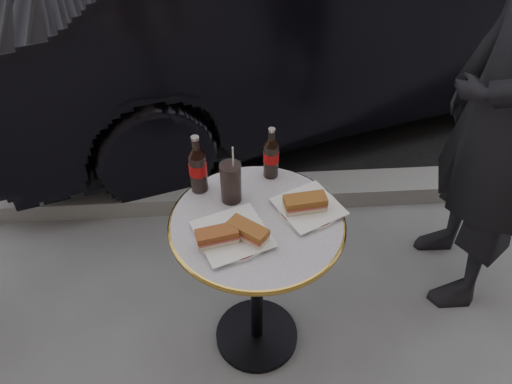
{
  "coord_description": "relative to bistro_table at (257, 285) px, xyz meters",
  "views": [
    {
      "loc": [
        -0.09,
        -1.23,
        1.96
      ],
      "look_at": [
        0.0,
        0.05,
        0.82
      ],
      "focal_mm": 35.0,
      "sensor_mm": 36.0,
      "label": 1
    }
  ],
  "objects": [
    {
      "name": "pedestrian",
      "position": [
        0.96,
        0.3,
        0.58
      ],
      "size": [
        0.48,
        0.71,
        1.89
      ],
      "primitive_type": "imported",
      "rotation": [
        0.0,
        0.0,
        -1.61
      ],
      "color": "black",
      "rests_on": "ground"
    },
    {
      "name": "plate_left",
      "position": [
        -0.09,
        -0.07,
        0.37
      ],
      "size": [
        0.28,
        0.28,
        0.01
      ],
      "primitive_type": "cylinder",
      "rotation": [
        0.0,
        0.0,
        0.19
      ],
      "color": "silver",
      "rests_on": "bistro_table"
    },
    {
      "name": "plate_right",
      "position": [
        0.19,
        0.04,
        0.37
      ],
      "size": [
        0.27,
        0.27,
        0.01
      ],
      "primitive_type": "cylinder",
      "rotation": [
        0.0,
        0.0,
        0.28
      ],
      "color": "white",
      "rests_on": "bistro_table"
    },
    {
      "name": "sandwich_left_b",
      "position": [
        -0.04,
        -0.09,
        0.4
      ],
      "size": [
        0.15,
        0.14,
        0.05
      ],
      "primitive_type": "cube",
      "rotation": [
        0.0,
        0.0,
        -0.68
      ],
      "color": "brown",
      "rests_on": "plate_left"
    },
    {
      "name": "cola_glass",
      "position": [
        -0.09,
        0.12,
        0.45
      ],
      "size": [
        0.09,
        0.09,
        0.16
      ],
      "primitive_type": "cylinder",
      "rotation": [
        0.0,
        0.0,
        0.12
      ],
      "color": "black",
      "rests_on": "bistro_table"
    },
    {
      "name": "cola_bottle_right",
      "position": [
        0.07,
        0.24,
        0.47
      ],
      "size": [
        0.07,
        0.07,
        0.21
      ],
      "primitive_type": null,
      "rotation": [
        0.0,
        0.0,
        -0.19
      ],
      "color": "black",
      "rests_on": "bistro_table"
    },
    {
      "name": "bistro_table",
      "position": [
        0.0,
        0.0,
        0.0
      ],
      "size": [
        0.62,
        0.62,
        0.73
      ],
      "primitive_type": null,
      "color": "#BAB2C4",
      "rests_on": "ground"
    },
    {
      "name": "parked_car",
      "position": [
        0.55,
        1.94,
        0.34
      ],
      "size": [
        2.68,
        4.52,
        1.41
      ],
      "primitive_type": "imported",
      "rotation": [
        0.0,
        0.0,
        1.87
      ],
      "color": "black",
      "rests_on": "ground"
    },
    {
      "name": "sandwich_right",
      "position": [
        0.17,
        0.03,
        0.4
      ],
      "size": [
        0.16,
        0.09,
        0.05
      ],
      "primitive_type": "cube",
      "rotation": [
        0.0,
        0.0,
        0.13
      ],
      "color": "brown",
      "rests_on": "plate_right"
    },
    {
      "name": "ground",
      "position": [
        0.0,
        0.0,
        -0.37
      ],
      "size": [
        80.0,
        80.0,
        0.0
      ],
      "primitive_type": "plane",
      "color": "slate",
      "rests_on": "ground"
    },
    {
      "name": "curb",
      "position": [
        0.0,
        0.9,
        -0.32
      ],
      "size": [
        40.0,
        0.2,
        0.12
      ],
      "primitive_type": "cube",
      "color": "gray",
      "rests_on": "ground"
    },
    {
      "name": "sandwich_left_a",
      "position": [
        -0.14,
        -0.1,
        0.4
      ],
      "size": [
        0.15,
        0.09,
        0.05
      ],
      "primitive_type": "cube",
      "rotation": [
        0.0,
        0.0,
        0.22
      ],
      "color": "brown",
      "rests_on": "plate_left"
    },
    {
      "name": "cola_bottle_left",
      "position": [
        -0.2,
        0.18,
        0.48
      ],
      "size": [
        0.07,
        0.07,
        0.24
      ],
      "primitive_type": null,
      "rotation": [
        0.0,
        0.0,
        -0.0
      ],
      "color": "black",
      "rests_on": "bistro_table"
    }
  ]
}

